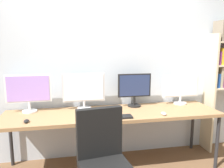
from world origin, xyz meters
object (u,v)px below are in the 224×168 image
(keyboard_main, at_px, (117,117))
(monitor_center_left, at_px, (84,89))
(monitor_far_right, at_px, (181,87))
(mouse_right_side, at_px, (26,121))
(monitor_center_right, at_px, (134,88))
(monitor_far_left, at_px, (28,91))
(desk, at_px, (113,116))
(mouse_left_side, at_px, (164,114))

(keyboard_main, bearing_deg, monitor_center_left, 127.70)
(monitor_far_right, height_order, mouse_right_side, monitor_far_right)
(monitor_center_left, relative_size, keyboard_main, 1.51)
(monitor_center_right, relative_size, mouse_right_side, 4.73)
(monitor_far_left, bearing_deg, monitor_far_right, -0.00)
(desk, distance_m, monitor_center_left, 0.51)
(desk, distance_m, monitor_far_right, 1.09)
(mouse_left_side, bearing_deg, monitor_far_right, 44.58)
(keyboard_main, bearing_deg, monitor_far_left, 156.67)
(mouse_left_side, bearing_deg, keyboard_main, -179.56)
(keyboard_main, bearing_deg, monitor_far_right, 23.33)
(keyboard_main, bearing_deg, monitor_center_right, 52.30)
(mouse_left_side, xyz_separation_m, mouse_right_side, (-1.58, 0.03, 0.00))
(desk, bearing_deg, monitor_center_right, 31.83)
(monitor_far_right, relative_size, mouse_left_side, 5.48)
(monitor_far_left, bearing_deg, mouse_right_side, -85.83)
(monitor_center_left, distance_m, mouse_left_side, 1.05)
(monitor_far_left, bearing_deg, monitor_center_right, -0.00)
(desk, bearing_deg, monitor_far_right, 11.70)
(monitor_far_right, bearing_deg, desk, -168.30)
(mouse_right_side, bearing_deg, keyboard_main, -2.20)
(monitor_center_right, xyz_separation_m, keyboard_main, (-0.34, -0.44, -0.25))
(monitor_center_left, bearing_deg, monitor_far_right, -0.00)
(monitor_center_left, relative_size, monitor_far_right, 1.04)
(monitor_far_left, height_order, monitor_center_right, monitor_far_left)
(monitor_far_left, xyz_separation_m, mouse_right_side, (0.03, -0.40, -0.26))
(desk, xyz_separation_m, monitor_center_left, (-0.34, 0.21, 0.31))
(keyboard_main, bearing_deg, mouse_left_side, 0.44)
(monitor_center_left, height_order, keyboard_main, monitor_center_left)
(monitor_far_left, bearing_deg, keyboard_main, -23.33)
(keyboard_main, bearing_deg, desk, 90.00)
(desk, bearing_deg, keyboard_main, -90.00)
(keyboard_main, height_order, mouse_left_side, mouse_left_side)
(monitor_center_right, bearing_deg, monitor_far_left, 180.00)
(mouse_right_side, bearing_deg, mouse_left_side, -1.23)
(monitor_far_left, relative_size, monitor_center_right, 1.21)
(monitor_far_left, relative_size, mouse_left_side, 5.72)
(monitor_center_left, relative_size, monitor_center_right, 1.21)
(desk, relative_size, monitor_far_right, 5.12)
(monitor_center_left, xyz_separation_m, monitor_far_right, (1.37, -0.00, -0.02))
(keyboard_main, distance_m, mouse_left_side, 0.58)
(desk, relative_size, mouse_left_side, 28.03)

